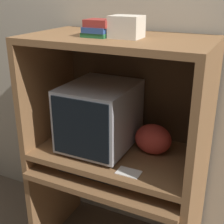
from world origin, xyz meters
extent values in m
cube|color=#B2A893|center=(0.00, 0.64, 1.30)|extent=(6.00, 0.06, 2.60)
cube|color=brown|center=(-0.49, 0.29, 0.33)|extent=(0.04, 0.58, 0.65)
cube|color=brown|center=(0.00, 0.15, 0.64)|extent=(0.94, 0.37, 0.04)
cube|color=brown|center=(-0.49, 0.29, 0.71)|extent=(0.04, 0.58, 0.11)
cube|color=brown|center=(0.49, 0.29, 0.71)|extent=(0.04, 0.58, 0.11)
cube|color=brown|center=(0.00, 0.29, 0.74)|extent=(0.94, 0.58, 0.04)
cube|color=brown|center=(-0.49, 0.29, 1.10)|extent=(0.04, 0.58, 0.68)
cube|color=brown|center=(0.49, 0.29, 1.10)|extent=(0.04, 0.58, 0.68)
cube|color=brown|center=(0.00, 0.29, 1.43)|extent=(0.94, 0.58, 0.04)
cube|color=#48321E|center=(0.00, 0.57, 1.10)|extent=(0.94, 0.01, 0.68)
cylinder|color=#B2B2B7|center=(-0.12, 0.30, 0.77)|extent=(0.22, 0.22, 0.02)
cube|color=#B2B2B7|center=(-0.12, 0.30, 0.97)|extent=(0.39, 0.46, 0.38)
cube|color=black|center=(-0.12, 0.07, 0.97)|extent=(0.35, 0.01, 0.34)
cube|color=black|center=(-0.09, 0.16, 0.66)|extent=(0.42, 0.14, 0.02)
cube|color=#333335|center=(-0.09, 0.16, 0.68)|extent=(0.39, 0.11, 0.01)
ellipsoid|color=#28282B|center=(0.19, 0.16, 0.67)|extent=(0.08, 0.05, 0.03)
ellipsoid|color=#BC382D|center=(0.20, 0.36, 0.85)|extent=(0.22, 0.16, 0.18)
cube|color=#236638|center=(-0.09, 0.22, 1.46)|extent=(0.14, 0.11, 0.02)
cube|color=navy|center=(-0.09, 0.21, 1.48)|extent=(0.13, 0.10, 0.03)
cube|color=maroon|center=(-0.08, 0.23, 1.52)|extent=(0.13, 0.11, 0.04)
cube|color=white|center=(0.16, 0.09, 0.76)|extent=(0.13, 0.08, 0.00)
cube|color=beige|center=(0.06, 0.26, 1.50)|extent=(0.16, 0.13, 0.11)
camera|label=1|loc=(0.70, -1.24, 1.68)|focal=50.00mm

